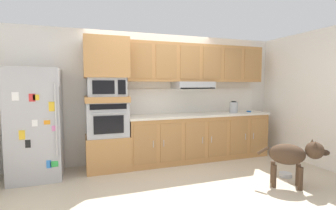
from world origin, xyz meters
TOP-DOWN VIEW (x-y plane):
  - ground_plane at (0.00, 0.00)m, footprint 9.60×9.60m
  - back_kitchen_wall at (0.00, 1.11)m, footprint 6.20×0.12m
  - side_panel_right at (2.80, 0.00)m, footprint 0.12×7.10m
  - refrigerator at (-2.02, 0.68)m, footprint 0.76×0.73m
  - oven_base_cabinet at (-0.90, 0.75)m, footprint 0.74×0.62m
  - built_in_oven at (-0.90, 0.75)m, footprint 0.70×0.62m
  - appliance_mid_shelf at (-0.90, 0.75)m, footprint 0.74×0.62m
  - microwave at (-0.90, 0.75)m, footprint 0.64×0.54m
  - appliance_upper_cabinet at (-0.90, 0.75)m, footprint 0.74×0.62m
  - lower_cabinet_run at (0.91, 0.75)m, footprint 2.89×0.63m
  - countertop_slab at (0.91, 0.75)m, footprint 2.93×0.64m
  - backsplash_panel at (0.91, 1.04)m, footprint 2.93×0.02m
  - upper_cabinet_with_hood at (0.91, 0.87)m, footprint 2.89×0.48m
  - screwdriver at (2.05, 0.69)m, footprint 0.15×0.14m
  - electric_kettle at (1.67, 0.70)m, footprint 0.17×0.17m
  - dog at (1.57, -0.97)m, footprint 0.82×0.63m
  - dog_food_bowl at (1.80, -0.61)m, footprint 0.20×0.20m

SIDE VIEW (x-z plane):
  - ground_plane at x=0.00m, z-range 0.00..0.00m
  - dog_food_bowl at x=1.80m, z-range 0.00..0.06m
  - oven_base_cabinet at x=-0.90m, z-range 0.00..0.60m
  - lower_cabinet_run at x=0.91m, z-range 0.00..0.88m
  - dog at x=1.57m, z-range 0.12..0.84m
  - refrigerator at x=-2.02m, z-range 0.00..1.76m
  - countertop_slab at x=0.91m, z-range 0.88..0.92m
  - built_in_oven at x=-0.90m, z-range 0.60..1.20m
  - screwdriver at x=2.05m, z-range 0.92..0.95m
  - electric_kettle at x=1.67m, z-range 0.91..1.15m
  - backsplash_panel at x=0.91m, z-range 0.92..1.42m
  - back_kitchen_wall at x=0.00m, z-range 0.00..2.50m
  - side_panel_right at x=2.80m, z-range 0.00..2.50m
  - appliance_mid_shelf at x=-0.90m, z-range 1.20..1.30m
  - microwave at x=-0.90m, z-range 1.30..1.62m
  - upper_cabinet_with_hood at x=0.91m, z-range 1.46..2.34m
  - appliance_upper_cabinet at x=-0.90m, z-range 1.62..2.30m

